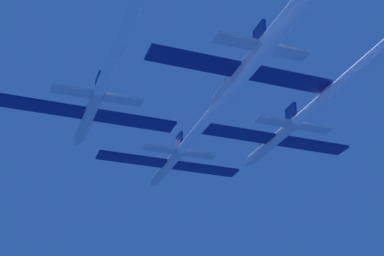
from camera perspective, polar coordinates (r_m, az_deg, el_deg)
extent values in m
cylinder|color=silver|center=(68.69, -2.48, -3.85)|extent=(1.18, 10.74, 1.18)
cone|color=silver|center=(74.55, -4.01, -5.64)|extent=(1.16, 2.36, 1.16)
ellipsoid|color=black|center=(70.98, -3.05, -4.15)|extent=(0.83, 2.15, 0.59)
cube|color=navy|center=(67.08, -6.15, -3.15)|extent=(8.17, 2.36, 0.26)
cube|color=navy|center=(69.65, 1.33, -4.19)|extent=(8.17, 2.36, 0.26)
cube|color=navy|center=(65.52, -1.31, -1.34)|extent=(0.31, 1.93, 1.72)
cube|color=silver|center=(64.08, -3.32, -2.13)|extent=(3.67, 1.42, 0.26)
cube|color=silver|center=(65.48, 0.75, -2.72)|extent=(3.67, 1.42, 0.26)
cylinder|color=white|center=(50.04, 5.32, 5.32)|extent=(1.06, 33.94, 1.06)
cylinder|color=silver|center=(57.16, -10.44, 1.17)|extent=(1.18, 10.74, 1.18)
cone|color=silver|center=(63.03, -11.52, -1.40)|extent=(1.16, 2.36, 1.16)
ellipsoid|color=black|center=(59.48, -10.82, 0.62)|extent=(0.83, 2.15, 0.59)
cube|color=navy|center=(56.28, -15.02, 2.13)|extent=(8.17, 2.36, 0.26)
cube|color=navy|center=(57.47, -5.77, 0.69)|extent=(8.17, 2.36, 0.26)
cube|color=navy|center=(54.12, -9.50, 4.51)|extent=(0.31, 1.93, 1.72)
cube|color=silver|center=(52.94, -12.14, 3.68)|extent=(3.67, 1.42, 0.26)
cube|color=silver|center=(53.60, -7.02, 2.86)|extent=(3.67, 1.42, 0.26)
cylinder|color=silver|center=(63.14, 8.23, -1.37)|extent=(1.18, 10.74, 1.18)
cone|color=silver|center=(68.48, 5.72, -3.53)|extent=(1.16, 2.36, 1.16)
ellipsoid|color=black|center=(65.25, 7.25, -1.79)|extent=(0.83, 2.15, 0.59)
cube|color=navy|center=(60.79, 4.54, -0.55)|extent=(8.17, 2.36, 0.26)
cube|color=navy|center=(64.92, 12.11, -1.75)|extent=(8.17, 2.36, 0.26)
cube|color=navy|center=(60.42, 10.00, 1.49)|extent=(0.31, 1.93, 1.72)
cube|color=silver|center=(58.52, 8.13, 0.71)|extent=(3.67, 1.42, 0.26)
cube|color=silver|center=(60.78, 12.20, 0.00)|extent=(3.67, 1.42, 0.26)
cylinder|color=silver|center=(51.20, 4.83, 5.55)|extent=(1.18, 10.74, 1.18)
cone|color=silver|center=(56.40, 2.10, 2.27)|extent=(1.16, 2.36, 1.16)
ellipsoid|color=black|center=(53.29, 3.76, 4.76)|extent=(0.83, 2.15, 0.59)
cube|color=navy|center=(49.25, 0.09, 6.84)|extent=(8.17, 2.36, 0.26)
cube|color=navy|center=(52.69, 9.72, 4.87)|extent=(8.17, 2.36, 0.26)
cube|color=navy|center=(48.80, 6.86, 9.47)|extent=(0.31, 1.93, 1.72)
cube|color=silver|center=(46.91, 4.38, 8.80)|extent=(3.67, 1.42, 0.26)
cube|color=silver|center=(48.82, 9.64, 7.60)|extent=(3.67, 1.42, 0.26)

